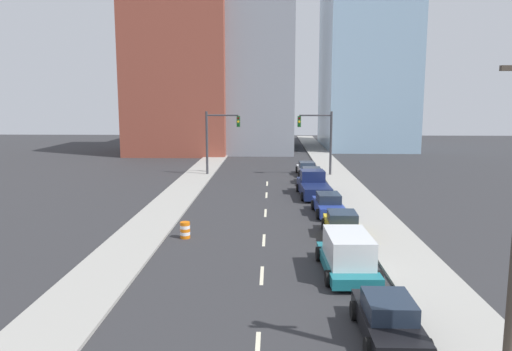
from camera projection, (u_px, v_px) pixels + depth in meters
sidewalk_left at (204, 168)px, 56.27m from camera, size 3.11×96.28×0.15m
sidewalk_right at (332, 169)px, 55.81m from camera, size 3.11×96.28×0.15m
lane_stripe_at_8m at (258, 349)px, 15.95m from camera, size 0.16×2.40×0.01m
lane_stripe_at_14m at (262, 275)px, 22.59m from camera, size 0.16×2.40×0.01m
lane_stripe_at_20m at (264, 240)px, 28.19m from camera, size 0.16×2.40×0.01m
lane_stripe_at_27m at (265, 213)px, 34.85m from camera, size 0.16×2.40×0.01m
lane_stripe_at_33m at (266, 195)px, 41.23m from camera, size 0.16×2.40×0.01m
lane_stripe_at_39m at (267, 184)px, 46.72m from camera, size 0.16×2.40×0.01m
building_brick_left at (181, 78)px, 72.70m from camera, size 14.00×16.00×21.69m
building_office_center at (253, 56)px, 75.80m from camera, size 12.00×20.00×28.49m
building_glass_right at (366, 35)px, 78.64m from camera, size 13.00×20.00×35.52m
traffic_signal_left at (216, 135)px, 51.08m from camera, size 3.54×0.35×6.60m
traffic_signal_right at (322, 135)px, 50.74m from camera, size 3.54×0.35×6.60m
traffic_barrel at (185, 230)px, 28.52m from camera, size 0.56×0.56×0.95m
sedan_black at (388, 320)px, 16.58m from camera, size 2.04×4.49×1.44m
box_truck_teal at (348, 254)px, 22.67m from camera, size 2.54×5.51×1.91m
sedan_yellow at (342, 225)px, 28.97m from camera, size 2.16×4.30×1.43m
sedan_blue at (328, 205)px, 34.34m from camera, size 2.12×4.63×1.47m
pickup_truck_navy at (313, 186)px, 40.91m from camera, size 2.68×6.32×2.00m
sedan_silver at (311, 176)px, 46.84m from camera, size 2.18×4.22×1.50m
sedan_white at (307, 169)px, 52.03m from camera, size 2.19×4.62×1.36m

